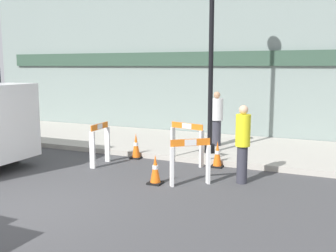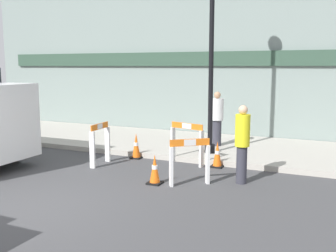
% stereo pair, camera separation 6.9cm
% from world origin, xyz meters
% --- Properties ---
extents(ground_plane, '(60.00, 60.00, 0.00)m').
position_xyz_m(ground_plane, '(0.00, 0.00, 0.00)').
color(ground_plane, '#424244').
extents(sidewalk_slab, '(18.00, 3.96, 0.14)m').
position_xyz_m(sidewalk_slab, '(0.00, 6.48, 0.07)').
color(sidewalk_slab, '#ADA89E').
rests_on(sidewalk_slab, ground_plane).
extents(storefront_facade, '(18.00, 0.22, 5.50)m').
position_xyz_m(storefront_facade, '(0.00, 8.54, 2.75)').
color(storefront_facade, gray).
rests_on(storefront_facade, ground_plane).
extents(streetlamp_post, '(0.44, 0.44, 6.08)m').
position_xyz_m(streetlamp_post, '(1.90, 5.31, 4.00)').
color(streetlamp_post, black).
rests_on(streetlamp_post, sidewalk_slab).
extents(barricade_0, '(0.77, 0.65, 1.01)m').
position_xyz_m(barricade_0, '(2.31, 2.70, 0.55)').
color(barricade_0, white).
rests_on(barricade_0, ground_plane).
extents(barricade_1, '(0.98, 0.38, 1.09)m').
position_xyz_m(barricade_1, '(1.58, 4.35, 0.60)').
color(barricade_1, white).
rests_on(barricade_1, ground_plane).
extents(barricade_2, '(0.18, 0.82, 1.09)m').
position_xyz_m(barricade_2, '(-0.45, 3.39, 0.58)').
color(barricade_2, white).
rests_on(barricade_2, ground_plane).
extents(traffic_cone_0, '(0.30, 0.30, 0.67)m').
position_xyz_m(traffic_cone_0, '(2.40, 4.40, 0.32)').
color(traffic_cone_0, black).
rests_on(traffic_cone_0, ground_plane).
extents(traffic_cone_1, '(0.30, 0.30, 0.71)m').
position_xyz_m(traffic_cone_1, '(0.05, 4.40, 0.34)').
color(traffic_cone_1, black).
rests_on(traffic_cone_1, ground_plane).
extents(traffic_cone_2, '(0.30, 0.30, 0.65)m').
position_xyz_m(traffic_cone_2, '(1.59, 2.46, 0.31)').
color(traffic_cone_2, black).
rests_on(traffic_cone_2, ground_plane).
extents(person_worker, '(0.38, 0.38, 1.72)m').
position_xyz_m(person_worker, '(3.29, 3.29, 0.93)').
color(person_worker, '#33333D').
rests_on(person_worker, ground_plane).
extents(person_pedestrian, '(0.45, 0.45, 1.64)m').
position_xyz_m(person_pedestrian, '(1.76, 6.36, 1.02)').
color(person_pedestrian, '#33333D').
rests_on(person_pedestrian, sidewalk_slab).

